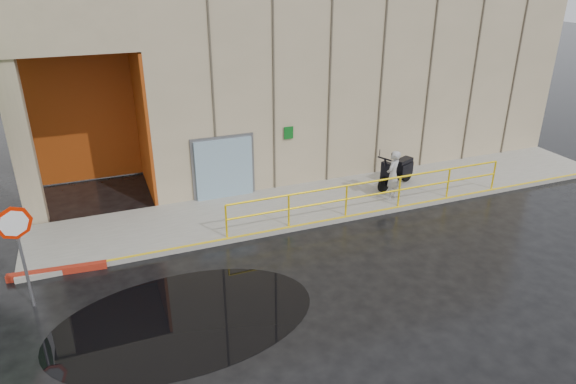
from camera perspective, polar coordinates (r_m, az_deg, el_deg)
name	(u,v)px	position (r m, az deg, el deg)	size (l,w,h in m)	color
ground	(283,298)	(12.48, -0.58, -11.74)	(120.00, 120.00, 0.00)	black
sidewalk	(345,197)	(17.47, 6.39, -0.58)	(20.00, 3.00, 0.15)	gray
building	(302,45)	(22.45, 1.56, 16.06)	(20.00, 10.17, 8.00)	tan
guardrail	(373,195)	(16.27, 9.46, -0.34)	(9.56, 0.06, 1.03)	yellow
person	(393,175)	(17.10, 11.57, 1.84)	(0.61, 0.40, 1.67)	#A1A1A6
scooter	(397,163)	(18.12, 12.06, 3.12)	(1.96, 1.28, 1.48)	black
stop_sign	(17,236)	(12.69, -27.88, -4.30)	(0.74, 0.30, 2.57)	slate
red_curb	(58,271)	(14.55, -24.23, -8.03)	(2.40, 0.18, 0.18)	maroon
puddle	(184,319)	(12.08, -11.43, -13.68)	(6.00, 3.69, 0.01)	black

